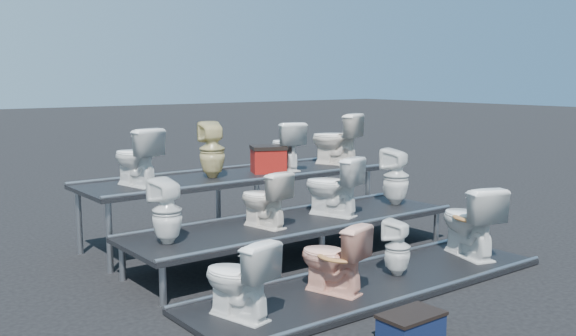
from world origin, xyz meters
TOP-DOWN VIEW (x-y plane):
  - ground at (0.00, 0.00)m, footprint 80.00×80.00m
  - tier_front at (0.00, -1.30)m, footprint 4.20×1.20m
  - tier_mid at (0.00, 0.00)m, footprint 4.20×1.20m
  - tier_back at (0.00, 1.30)m, footprint 4.20×1.20m
  - toilet_0 at (-1.66, -1.30)m, footprint 0.56×0.78m
  - toilet_1 at (-0.56, -1.30)m, footprint 0.58×0.77m
  - toilet_2 at (0.36, -1.30)m, footprint 0.35×0.36m
  - toilet_3 at (1.57, -1.30)m, footprint 0.70×0.94m
  - toilet_4 at (-1.68, 0.00)m, footprint 0.35×0.36m
  - toilet_5 at (-0.46, 0.00)m, footprint 0.47×0.69m
  - toilet_6 at (0.57, 0.00)m, footprint 0.63×0.82m
  - toilet_7 at (1.70, 0.00)m, footprint 0.42×0.42m
  - toilet_8 at (-1.42, 1.30)m, footprint 0.51×0.75m
  - toilet_9 at (-0.37, 1.30)m, footprint 0.40×0.41m
  - toilet_10 at (0.83, 1.30)m, footprint 0.54×0.74m
  - toilet_11 at (1.76, 1.30)m, footprint 0.68×0.86m
  - red_crate at (0.48, 1.23)m, footprint 0.55×0.50m
  - step_stool at (-0.68, -2.44)m, footprint 0.53×0.32m

SIDE VIEW (x-z plane):
  - ground at x=0.00m, z-range 0.00..0.00m
  - tier_front at x=0.00m, z-range 0.00..0.06m
  - step_stool at x=-0.68m, z-range 0.00..0.19m
  - tier_mid at x=0.00m, z-range 0.00..0.46m
  - toilet_2 at x=0.36m, z-range 0.06..0.66m
  - toilet_1 at x=-0.56m, z-range 0.06..0.76m
  - toilet_0 at x=-1.66m, z-range 0.06..0.78m
  - tier_back at x=0.00m, z-range 0.00..0.86m
  - toilet_3 at x=1.57m, z-range 0.06..0.92m
  - toilet_5 at x=-0.46m, z-range 0.46..1.11m
  - toilet_4 at x=-1.68m, z-range 0.46..1.14m
  - toilet_6 at x=0.57m, z-range 0.46..1.20m
  - toilet_7 at x=1.70m, z-range 0.46..1.22m
  - red_crate at x=0.48m, z-range 0.86..1.18m
  - toilet_10 at x=0.83m, z-range 0.86..1.54m
  - toilet_8 at x=-1.42m, z-range 0.86..1.56m
  - toilet_9 at x=-0.37m, z-range 0.86..1.59m
  - toilet_11 at x=1.76m, z-range 0.86..1.63m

